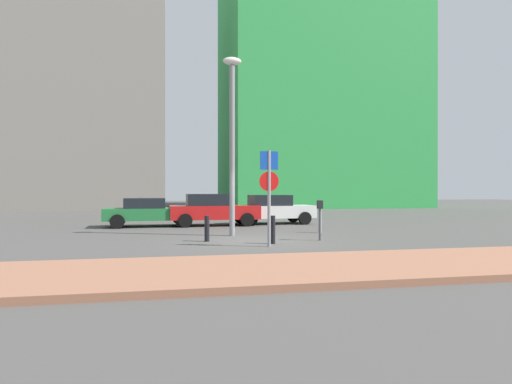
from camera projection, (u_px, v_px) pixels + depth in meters
ground_plane at (255, 241)px, 14.69m from camera, size 120.00×120.00×0.00m
sidewalk_brick at (310, 268)px, 9.08m from camera, size 40.00×3.50×0.14m
parked_car_green at (149, 212)px, 20.53m from camera, size 4.28×2.19×1.34m
parked_car_red at (213, 209)px, 21.07m from camera, size 4.29×1.97×1.53m
parked_car_white at (272, 209)px, 22.16m from camera, size 4.15×2.13×1.48m
parking_sign_post at (269, 186)px, 13.08m from camera, size 0.60×0.10×2.90m
parking_meter at (320, 214)px, 14.74m from camera, size 0.18×0.14×1.36m
street_lamp at (232, 130)px, 16.29m from camera, size 0.70×0.36×6.69m
traffic_bollard_near at (273, 230)px, 13.83m from camera, size 0.15×0.15×0.90m
traffic_bollard_mid at (320, 221)px, 17.48m from camera, size 0.14×0.14×0.94m
traffic_bollard_far at (207, 229)px, 14.48m from camera, size 0.16×0.16×0.85m
building_colorful_midrise at (315, 79)px, 47.63m from camera, size 19.68×15.08×27.78m
building_under_construction at (85, 80)px, 40.04m from camera, size 14.40×11.68×23.89m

